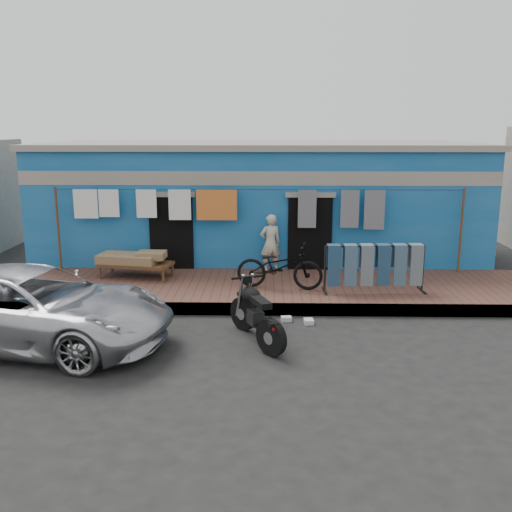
{
  "coord_description": "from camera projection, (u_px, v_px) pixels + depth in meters",
  "views": [
    {
      "loc": [
        0.26,
        -9.66,
        3.81
      ],
      "look_at": [
        0.0,
        2.0,
        1.15
      ],
      "focal_mm": 40.0,
      "sensor_mm": 36.0,
      "label": 1
    }
  ],
  "objects": [
    {
      "name": "jeans_rack",
      "position": [
        374.0,
        267.0,
        12.47
      ],
      "size": [
        2.33,
        0.7,
        1.09
      ],
      "primitive_type": null,
      "rotation": [
        0.0,
        0.0,
        0.05
      ],
      "color": "black",
      "rests_on": "sidewalk"
    },
    {
      "name": "charpoy",
      "position": [
        136.0,
        265.0,
        13.71
      ],
      "size": [
        2.09,
        1.48,
        0.61
      ],
      "primitive_type": null,
      "rotation": [
        0.0,
        0.0,
        -0.18
      ],
      "color": "brown",
      "rests_on": "sidewalk"
    },
    {
      "name": "building",
      "position": [
        260.0,
        200.0,
        16.71
      ],
      "size": [
        12.2,
        5.2,
        3.36
      ],
      "color": "#13589A",
      "rests_on": "ground"
    },
    {
      "name": "ground",
      "position": [
        253.0,
        343.0,
        10.27
      ],
      "size": [
        80.0,
        80.0,
        0.0
      ],
      "primitive_type": "plane",
      "color": "black",
      "rests_on": "ground"
    },
    {
      "name": "litter_c",
      "position": [
        309.0,
        321.0,
        11.26
      ],
      "size": [
        0.2,
        0.24,
        0.09
      ],
      "primitive_type": "cube",
      "rotation": [
        0.0,
        0.0,
        1.67
      ],
      "color": "silver",
      "rests_on": "ground"
    },
    {
      "name": "sidewalk",
      "position": [
        257.0,
        290.0,
        13.17
      ],
      "size": [
        28.0,
        3.0,
        0.25
      ],
      "primitive_type": "cube",
      "color": "brown",
      "rests_on": "ground"
    },
    {
      "name": "curb",
      "position": [
        256.0,
        309.0,
        11.75
      ],
      "size": [
        28.0,
        0.1,
        0.25
      ],
      "primitive_type": "cube",
      "color": "gray",
      "rests_on": "ground"
    },
    {
      "name": "litter_b",
      "position": [
        251.0,
        323.0,
        11.2
      ],
      "size": [
        0.18,
        0.2,
        0.08
      ],
      "primitive_type": "cube",
      "rotation": [
        0.0,
        0.0,
        1.11
      ],
      "color": "silver",
      "rests_on": "ground"
    },
    {
      "name": "seated_person",
      "position": [
        270.0,
        243.0,
        14.14
      ],
      "size": [
        0.61,
        0.5,
        1.45
      ],
      "primitive_type": "imported",
      "rotation": [
        0.0,
        0.0,
        3.48
      ],
      "color": "#C0B79F",
      "rests_on": "sidewalk"
    },
    {
      "name": "bicycle",
      "position": [
        280.0,
        261.0,
        12.7
      ],
      "size": [
        2.01,
        0.99,
        1.24
      ],
      "primitive_type": "imported",
      "rotation": [
        0.0,
        0.0,
        1.4
      ],
      "color": "black",
      "rests_on": "sidewalk"
    },
    {
      "name": "litter_a",
      "position": [
        286.0,
        319.0,
        11.4
      ],
      "size": [
        0.22,
        0.18,
        0.09
      ],
      "primitive_type": "cube",
      "rotation": [
        0.0,
        0.0,
        0.1
      ],
      "color": "silver",
      "rests_on": "ground"
    },
    {
      "name": "clothesline",
      "position": [
        232.0,
        210.0,
        14.03
      ],
      "size": [
        10.06,
        0.06,
        2.1
      ],
      "color": "brown",
      "rests_on": "sidewalk"
    },
    {
      "name": "car",
      "position": [
        32.0,
        306.0,
        10.03
      ],
      "size": [
        5.4,
        3.19,
        1.43
      ],
      "primitive_type": "imported",
      "rotation": [
        0.0,
        0.0,
        1.39
      ],
      "color": "silver",
      "rests_on": "ground"
    },
    {
      "name": "motorcycle",
      "position": [
        257.0,
        312.0,
        10.2
      ],
      "size": [
        1.83,
        2.14,
        1.11
      ],
      "primitive_type": null,
      "rotation": [
        0.0,
        0.0,
        0.4
      ],
      "color": "black",
      "rests_on": "ground"
    }
  ]
}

